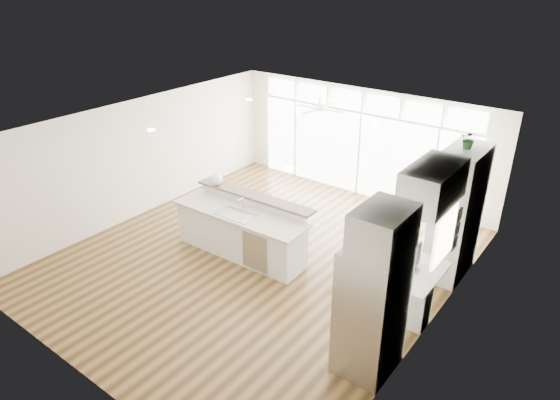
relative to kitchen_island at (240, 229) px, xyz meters
The scene contains 24 objects.
floor 0.73m from the kitchen_island, 16.24° to the left, with size 7.00×8.00×0.02m, color #472F16.
ceiling 2.17m from the kitchen_island, 16.24° to the left, with size 7.00×8.00×0.02m, color white.
wall_back 4.21m from the kitchen_island, 84.22° to the left, with size 7.00×0.04×2.70m, color silver.
wall_front 3.98m from the kitchen_island, 83.86° to the right, with size 7.00×0.04×2.70m, color silver.
wall_left 3.18m from the kitchen_island, behind, with size 0.04×8.00×2.70m, color silver.
wall_right 4.00m from the kitchen_island, ahead, with size 0.04×8.00×2.70m, color silver.
glass_wall 4.11m from the kitchen_island, 84.13° to the left, with size 5.80×0.06×2.08m, color white.
transom_row 4.46m from the kitchen_island, 84.13° to the left, with size 5.90×0.06×0.40m, color white.
desk_window 4.02m from the kitchen_island, ahead, with size 0.04×0.85×0.85m, color silver.
ceiling_fan 3.49m from the kitchen_island, 91.62° to the left, with size 1.16×1.16×0.32m, color white.
recessed_lights 2.17m from the kitchen_island, 37.61° to the left, with size 3.40×3.00×0.02m, color white.
oven_cabinet 4.13m from the kitchen_island, 28.18° to the left, with size 0.64×1.20×2.50m, color white.
desk_nook 3.58m from the kitchen_island, ahead, with size 0.72×1.30×0.76m, color white.
upper_cabinets 4.02m from the kitchen_island, ahead, with size 0.64×1.30×0.64m, color white.
refrigerator 3.76m from the kitchen_island, 19.20° to the right, with size 0.76×0.90×2.00m, color #A8A9AD.
fridge_cabinet 4.17m from the kitchen_island, 18.90° to the right, with size 0.64×0.90×0.60m, color white.
framed_photos 4.10m from the kitchen_island, 15.04° to the left, with size 0.06×0.22×0.80m, color black.
kitchen_island is the anchor object (origin of this frame).
rug 2.63m from the kitchen_island, ahead, with size 0.81×0.58×0.01m, color #382812.
office_chair 2.42m from the kitchen_island, 29.98° to the left, with size 0.49×0.45×0.95m, color black.
fishbowl 1.25m from the kitchen_island, 158.67° to the left, with size 0.26×0.26×0.26m, color white.
monitor 3.52m from the kitchen_island, ahead, with size 0.09×0.53×0.44m, color black.
keyboard 3.33m from the kitchen_island, ahead, with size 0.11×0.30×0.01m, color silver.
potted_plant 4.56m from the kitchen_island, 28.18° to the left, with size 0.29×0.33×0.25m, color #245122.
Camera 1 is at (5.49, -6.59, 5.40)m, focal length 32.00 mm.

